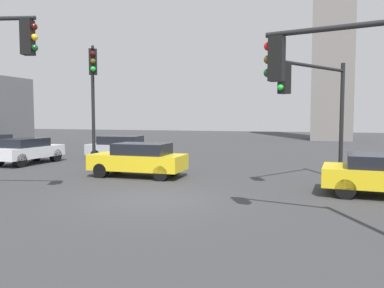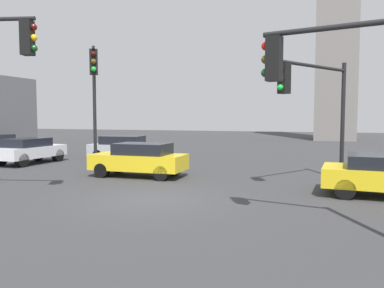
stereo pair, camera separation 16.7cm
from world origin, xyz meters
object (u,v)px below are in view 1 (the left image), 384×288
object	(u,v)px
traffic_light_3	(335,81)
car_5	(27,150)
car_3	(123,147)
traffic_light_0	(93,85)
car_1	(139,159)
traffic_light_1	(314,95)

from	to	relation	value
traffic_light_3	car_5	world-z (taller)	traffic_light_3
car_5	car_3	bearing A→B (deg)	-43.42
traffic_light_0	traffic_light_3	distance (m)	11.60
car_1	traffic_light_1	bearing A→B (deg)	-179.24
traffic_light_3	car_1	bearing A→B (deg)	-26.78
traffic_light_1	traffic_light_0	bearing A→B (deg)	-59.49
traffic_light_0	car_3	xyz separation A→B (m)	(-1.45, 5.48, -3.20)
car_3	car_5	world-z (taller)	car_5
traffic_light_3	car_3	world-z (taller)	traffic_light_3
traffic_light_0	car_1	distance (m)	3.98
car_3	traffic_light_3	bearing A→B (deg)	-49.98
traffic_light_0	car_1	bearing A→B (deg)	48.73
traffic_light_0	car_5	distance (m)	6.31
traffic_light_1	car_1	world-z (taller)	traffic_light_1
car_3	car_5	xyz separation A→B (m)	(-3.72, -3.73, 0.02)
traffic_light_1	car_1	distance (m)	7.43
traffic_light_0	traffic_light_3	size ratio (longest dim) A/B	1.19
traffic_light_1	car_5	distance (m)	14.87
car_1	car_3	xyz separation A→B (m)	(-3.83, 5.85, -0.02)
traffic_light_1	car_3	size ratio (longest dim) A/B	1.06
traffic_light_3	car_5	bearing A→B (deg)	-16.34
traffic_light_0	traffic_light_1	bearing A→B (deg)	56.12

